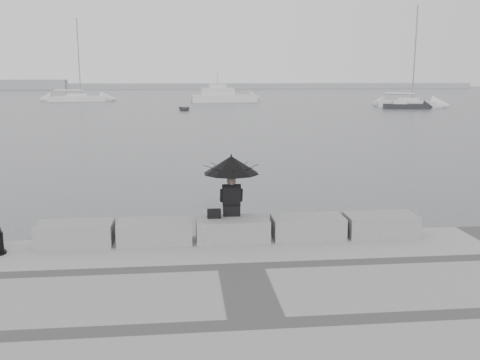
{
  "coord_description": "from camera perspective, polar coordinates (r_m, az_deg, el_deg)",
  "views": [
    {
      "loc": [
        -1.04,
        -11.82,
        4.12
      ],
      "look_at": [
        0.53,
        3.0,
        1.18
      ],
      "focal_mm": 40.0,
      "sensor_mm": 36.0,
      "label": 1
    }
  ],
  "objects": [
    {
      "name": "stone_block_far_right",
      "position": [
        12.66,
        14.75,
        -4.67
      ],
      "size": [
        1.6,
        0.8,
        0.5
      ],
      "primitive_type": "cube",
      "color": "slate",
      "rests_on": "promenade"
    },
    {
      "name": "dinghy",
      "position": [
        64.13,
        -5.99,
        7.63
      ],
      "size": [
        3.13,
        1.55,
        0.51
      ],
      "primitive_type": "imported",
      "rotation": [
        0.0,
        0.0,
        0.09
      ],
      "color": "gray",
      "rests_on": "ground"
    },
    {
      "name": "small_motorboat",
      "position": [
        69.96,
        17.28,
        7.53
      ],
      "size": [
        5.65,
        2.81,
        1.1
      ],
      "rotation": [
        0.0,
        0.0,
        -0.23
      ],
      "color": "black",
      "rests_on": "ground"
    },
    {
      "name": "motor_cruiser",
      "position": [
        83.44,
        -1.74,
        8.92
      ],
      "size": [
        10.25,
        3.86,
        4.5
      ],
      "rotation": [
        0.0,
        0.0,
        0.11
      ],
      "color": "silver",
      "rests_on": "ground"
    },
    {
      "name": "stone_block_left",
      "position": [
        11.88,
        -9.04,
        -5.48
      ],
      "size": [
        1.6,
        0.8,
        0.5
      ],
      "primitive_type": "cube",
      "color": "slate",
      "rests_on": "promenade"
    },
    {
      "name": "sailboat_left",
      "position": [
        89.87,
        -16.95,
        8.36
      ],
      "size": [
        8.92,
        2.84,
        12.9
      ],
      "rotation": [
        0.0,
        0.0,
        0.05
      ],
      "color": "silver",
      "rests_on": "ground"
    },
    {
      "name": "distant_landmass",
      "position": [
        166.51,
        -8.64,
        9.91
      ],
      "size": [
        180.0,
        8.0,
        2.8
      ],
      "color": "#95979A",
      "rests_on": "ground"
    },
    {
      "name": "stone_block_far_left",
      "position": [
        12.09,
        -17.15,
        -5.55
      ],
      "size": [
        1.6,
        0.8,
        0.5
      ],
      "primitive_type": "cube",
      "color": "slate",
      "rests_on": "promenade"
    },
    {
      "name": "seated_person",
      "position": [
        11.94,
        -0.93,
        1.02
      ],
      "size": [
        1.27,
        1.27,
        1.39
      ],
      "rotation": [
        0.0,
        0.0,
        -0.02
      ],
      "color": "black",
      "rests_on": "stone_block_centre"
    },
    {
      "name": "stone_block_right",
      "position": [
        12.17,
        7.22,
        -5.02
      ],
      "size": [
        1.6,
        0.8,
        0.5
      ],
      "primitive_type": "cube",
      "color": "slate",
      "rests_on": "promenade"
    },
    {
      "name": "ground",
      "position": [
        12.56,
        -0.99,
        -8.0
      ],
      "size": [
        360.0,
        360.0,
        0.0
      ],
      "primitive_type": "plane",
      "color": "#404345",
      "rests_on": "ground"
    },
    {
      "name": "sailboat_right",
      "position": [
        73.76,
        17.51,
        7.84
      ],
      "size": [
        7.37,
        6.08,
        12.9
      ],
      "rotation": [
        0.0,
        0.0,
        -0.6
      ],
      "color": "silver",
      "rests_on": "ground"
    },
    {
      "name": "stone_block_centre",
      "position": [
        11.9,
        -0.81,
        -5.3
      ],
      "size": [
        1.6,
        0.8,
        0.5
      ],
      "primitive_type": "cube",
      "color": "slate",
      "rests_on": "promenade"
    },
    {
      "name": "bag",
      "position": [
        11.89,
        -2.78,
        -3.6
      ],
      "size": [
        0.3,
        0.17,
        0.19
      ],
      "primitive_type": "cube",
      "color": "black",
      "rests_on": "stone_block_centre"
    }
  ]
}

